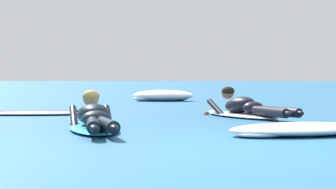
{
  "coord_description": "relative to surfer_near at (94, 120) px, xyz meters",
  "views": [
    {
      "loc": [
        -0.18,
        -6.25,
        0.68
      ],
      "look_at": [
        -1.32,
        3.93,
        0.39
      ],
      "focal_mm": 72.71,
      "sensor_mm": 36.0,
      "label": 1
    }
  ],
  "objects": [
    {
      "name": "whitewater_front",
      "position": [
        2.43,
        -0.27,
        -0.07
      ],
      "size": [
        1.88,
        1.43,
        0.15
      ],
      "color": "white",
      "rests_on": "ground"
    },
    {
      "name": "whitewater_mid_left",
      "position": [
        -0.31,
        9.64,
        -0.0
      ],
      "size": [
        1.66,
        1.16,
        0.29
      ],
      "color": "white",
      "rests_on": "ground"
    },
    {
      "name": "ground_plane",
      "position": [
        1.98,
        8.19,
        -0.14
      ],
      "size": [
        120.0,
        120.0,
        0.0
      ],
      "primitive_type": "plane",
      "color": "#235B84"
    },
    {
      "name": "surfer_near",
      "position": [
        0.0,
        0.0,
        0.0
      ],
      "size": [
        1.17,
        2.5,
        0.54
      ],
      "color": "#2DB2D1",
      "rests_on": "ground"
    },
    {
      "name": "surfer_far",
      "position": [
        1.82,
        2.87,
        0.0
      ],
      "size": [
        1.67,
        2.45,
        0.54
      ],
      "color": "silver",
      "rests_on": "ground"
    },
    {
      "name": "drifting_surfboard",
      "position": [
        -1.75,
        3.14,
        -0.1
      ],
      "size": [
        1.87,
        0.84,
        0.16
      ],
      "color": "silver",
      "rests_on": "ground"
    }
  ]
}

